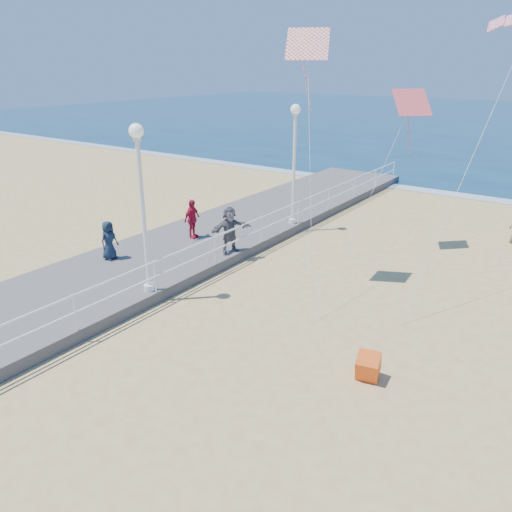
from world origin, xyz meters
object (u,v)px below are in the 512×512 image
Objects in this scene: spectator_3 at (192,219)px; spectator_5 at (230,229)px; lamp_post_mid at (141,193)px; box_kite at (368,368)px; lamp_post_far at (294,152)px; spectator_4 at (109,240)px.

spectator_5 is (2.30, -0.38, 0.07)m from spectator_3.
lamp_post_mid is 4.99m from spectator_5.
spectator_5 reaches higher than spectator_3.
spectator_3 reaches higher than box_kite.
lamp_post_far is 8.87× the size of box_kite.
lamp_post_far is 5.43m from spectator_3.
lamp_post_mid reaches higher than box_kite.
lamp_post_far is at bearing -35.51° from spectator_3.
spectator_5 reaches higher than box_kite.
spectator_4 is 2.47× the size of box_kite.
spectator_4 is at bearing 161.41° from box_kite.
lamp_post_mid is at bearing 167.48° from box_kite.
lamp_post_far is 2.94× the size of spectator_5.
spectator_3 is at bearing -16.30° from spectator_4.
spectator_5 is at bearing 137.65° from box_kite.
lamp_post_mid is 9.00m from lamp_post_far.
lamp_post_mid is 5.86m from spectator_3.
box_kite is at bearing -93.43° from spectator_5.
lamp_post_far reaches higher than box_kite.
spectator_4 is 4.58m from spectator_5.
lamp_post_mid is 4.31m from spectator_4.
lamp_post_far is 12.22m from box_kite.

